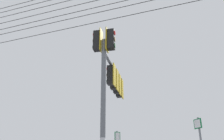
{
  "coord_description": "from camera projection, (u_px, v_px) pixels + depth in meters",
  "views": [
    {
      "loc": [
        5.43,
        -6.67,
        1.5
      ],
      "look_at": [
        -1.45,
        1.13,
        5.76
      ],
      "focal_mm": 38.29,
      "sensor_mm": 36.0,
      "label": 1
    }
  ],
  "objects": [
    {
      "name": "overhead_wire_span",
      "position": [
        87.0,
        3.0,
        11.16
      ],
      "size": [
        17.66,
        7.78,
        2.88
      ],
      "color": "black"
    },
    {
      "name": "signal_mast_assembly",
      "position": [
        110.0,
        81.0,
        10.65
      ],
      "size": [
        2.62,
        4.14,
        7.02
      ],
      "color": "slate",
      "rests_on": "ground"
    }
  ]
}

